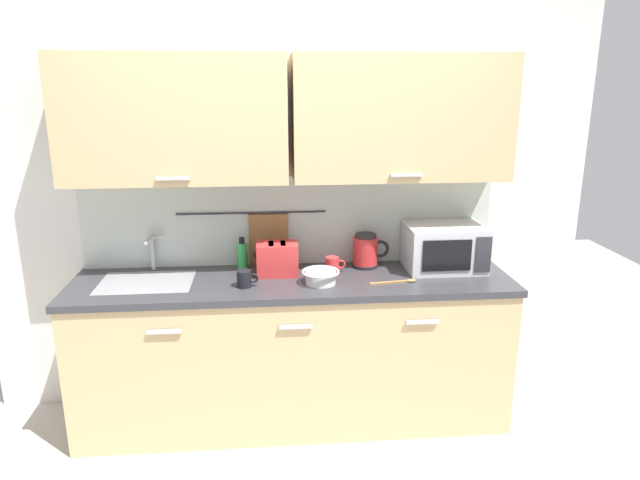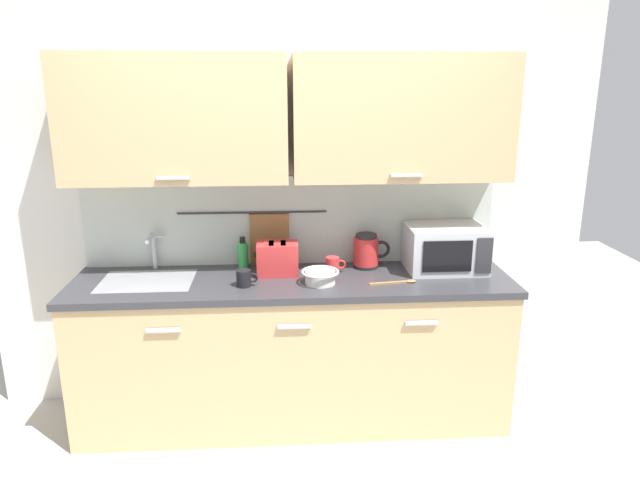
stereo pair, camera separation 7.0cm
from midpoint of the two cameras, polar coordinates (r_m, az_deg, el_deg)
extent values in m
plane|color=#B7B2A8|center=(3.47, -1.80, -19.74)|extent=(8.00, 8.00, 0.00)
cube|color=tan|center=(3.50, -2.05, -11.13)|extent=(2.50, 0.60, 0.86)
cube|color=#B7B7BC|center=(3.14, -14.69, -8.68)|extent=(0.18, 0.02, 0.02)
cube|color=#B7B7BC|center=(3.08, -1.91, -8.60)|extent=(0.18, 0.02, 0.02)
cube|color=#B7B7BC|center=(3.18, 10.70, -8.11)|extent=(0.18, 0.02, 0.02)
cube|color=#333338|center=(3.32, -2.12, -4.18)|extent=(2.53, 0.63, 0.04)
cube|color=#9EA0A5|center=(3.43, -16.20, -4.62)|extent=(0.52, 0.38, 0.09)
cube|color=silver|center=(3.54, -2.35, 3.29)|extent=(3.70, 0.06, 2.50)
cube|color=beige|center=(3.52, -2.32, 1.97)|extent=(2.50, 0.01, 0.55)
cube|color=tan|center=(3.31, -13.62, 11.65)|extent=(1.23, 0.33, 0.70)
cube|color=#B7B7BC|center=(3.17, -13.78, 6.02)|extent=(0.18, 0.01, 0.02)
cube|color=tan|center=(3.34, 8.79, 11.94)|extent=(1.23, 0.33, 0.70)
cube|color=#B7B7BC|center=(3.21, 9.24, 6.37)|extent=(0.18, 0.01, 0.02)
cylinder|color=#333338|center=(3.49, -6.17, 2.73)|extent=(0.90, 0.01, 0.01)
cube|color=olive|center=(3.53, -4.45, -0.10)|extent=(0.24, 0.02, 0.34)
cylinder|color=#B2B5BA|center=(3.59, -15.64, -1.03)|extent=(0.03, 0.03, 0.22)
cylinder|color=#B2B5BA|center=(3.49, -16.02, 0.16)|extent=(0.02, 0.16, 0.02)
cube|color=#B2B5BA|center=(3.56, -15.12, 0.36)|extent=(0.07, 0.02, 0.01)
cube|color=silver|center=(3.52, 12.89, -0.76)|extent=(0.46, 0.34, 0.27)
cube|color=black|center=(3.35, 13.15, -1.61)|extent=(0.29, 0.01, 0.18)
cube|color=#2D2D33|center=(3.42, 16.58, -1.51)|extent=(0.09, 0.01, 0.21)
cylinder|color=black|center=(3.53, 5.12, -2.54)|extent=(0.16, 0.16, 0.02)
cylinder|color=red|center=(3.50, 5.16, -1.08)|extent=(0.15, 0.15, 0.17)
cylinder|color=#262628|center=(3.47, 5.20, 0.42)|extent=(0.13, 0.13, 0.02)
torus|color=black|center=(3.51, 6.66, -0.91)|extent=(0.11, 0.02, 0.11)
cylinder|color=green|center=(3.50, -7.10, -1.53)|extent=(0.06, 0.06, 0.16)
cylinder|color=black|center=(3.47, -7.15, 0.01)|extent=(0.03, 0.03, 0.04)
cylinder|color=black|center=(3.20, -6.99, -3.79)|extent=(0.08, 0.08, 0.09)
torus|color=black|center=(3.20, -6.06, -3.75)|extent=(0.06, 0.01, 0.06)
cylinder|color=silver|center=(3.22, 0.63, -3.71)|extent=(0.17, 0.17, 0.07)
torus|color=silver|center=(3.21, 0.64, -3.18)|extent=(0.21, 0.21, 0.01)
cube|color=red|center=(3.37, -3.65, -1.85)|extent=(0.24, 0.17, 0.19)
cube|color=black|center=(3.34, -4.28, -0.41)|extent=(0.03, 0.12, 0.01)
cube|color=black|center=(3.34, -3.08, -0.39)|extent=(0.03, 0.12, 0.01)
cube|color=black|center=(3.36, -5.84, -1.43)|extent=(0.02, 0.02, 0.02)
cylinder|color=red|center=(3.40, 1.84, -2.50)|extent=(0.08, 0.08, 0.09)
torus|color=red|center=(3.40, 2.71, -2.45)|extent=(0.06, 0.01, 0.06)
cube|color=#9E7042|center=(3.25, 7.40, -4.27)|extent=(0.22, 0.05, 0.01)
ellipsoid|color=#9E7042|center=(3.30, 9.62, -4.05)|extent=(0.06, 0.05, 0.01)
camera|label=1|loc=(0.03, -89.39, 0.17)|focal=32.18mm
camera|label=2|loc=(0.03, 90.61, -0.17)|focal=32.18mm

